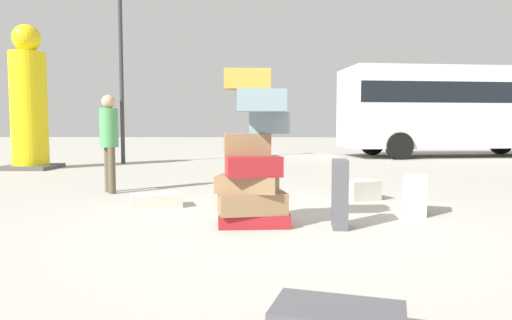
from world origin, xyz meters
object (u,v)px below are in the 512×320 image
object	(u,v)px
suitcase_cream_foreground_near	(156,200)
parked_bus	(456,106)
suitcase_tower	(253,166)
suitcase_cream_right_side	(415,195)
suitcase_charcoal_behind_tower	(340,194)
person_bearded_onlooker	(109,135)
yellow_dummy_statue	(29,106)
lamp_post	(120,22)
suitcase_cream_left_side	(360,190)

from	to	relation	value
suitcase_cream_foreground_near	parked_bus	distance (m)	13.67
suitcase_tower	suitcase_cream_right_side	xyz separation A→B (m)	(2.01, 0.74, -0.43)
suitcase_charcoal_behind_tower	parked_bus	xyz separation A→B (m)	(5.99, 11.93, 1.46)
person_bearded_onlooker	yellow_dummy_statue	world-z (taller)	yellow_dummy_statue
suitcase_charcoal_behind_tower	suitcase_cream_foreground_near	bearing A→B (deg)	156.79
yellow_dummy_statue	lamp_post	world-z (taller)	lamp_post
suitcase_cream_right_side	suitcase_charcoal_behind_tower	bearing A→B (deg)	-125.17
suitcase_tower	suitcase_cream_foreground_near	xyz separation A→B (m)	(-1.38, 1.18, -0.59)
suitcase_cream_foreground_near	suitcase_cream_left_side	bearing A→B (deg)	-6.14
suitcase_cream_foreground_near	suitcase_cream_right_side	size ratio (longest dim) A/B	1.35
suitcase_cream_left_side	lamp_post	xyz separation A→B (m)	(-5.71, 6.52, 3.96)
suitcase_tower	person_bearded_onlooker	size ratio (longest dim) A/B	1.05
suitcase_tower	parked_bus	size ratio (longest dim) A/B	0.20
yellow_dummy_statue	lamp_post	bearing A→B (deg)	42.49
yellow_dummy_statue	suitcase_cream_foreground_near	bearing A→B (deg)	-49.83
parked_bus	suitcase_charcoal_behind_tower	bearing A→B (deg)	-124.61
lamp_post	suitcase_cream_foreground_near	bearing A→B (deg)	-68.95
lamp_post	person_bearded_onlooker	bearing A→B (deg)	-74.10
person_bearded_onlooker	parked_bus	world-z (taller)	parked_bus
person_bearded_onlooker	suitcase_cream_right_side	bearing A→B (deg)	33.96
suitcase_charcoal_behind_tower	suitcase_cream_left_side	world-z (taller)	suitcase_charcoal_behind_tower
suitcase_cream_foreground_near	suitcase_tower	bearing A→B (deg)	-60.13
suitcase_cream_foreground_near	suitcase_cream_left_side	distance (m)	3.02
suitcase_charcoal_behind_tower	lamp_post	size ratio (longest dim) A/B	0.12
person_bearded_onlooker	parked_bus	distance (m)	13.32
suitcase_cream_left_side	person_bearded_onlooker	size ratio (longest dim) A/B	0.31
suitcase_cream_foreground_near	yellow_dummy_statue	xyz separation A→B (m)	(-4.65, 5.51, 1.55)
suitcase_tower	lamp_post	world-z (taller)	lamp_post
suitcase_cream_right_side	lamp_post	xyz separation A→B (m)	(-6.17, 7.66, 3.86)
lamp_post	yellow_dummy_statue	bearing A→B (deg)	-137.51
parked_bus	yellow_dummy_statue	bearing A→B (deg)	-166.07
suitcase_tower	parked_bus	xyz separation A→B (m)	(6.93, 11.89, 1.15)
suitcase_charcoal_behind_tower	person_bearded_onlooker	world-z (taller)	person_bearded_onlooker
suitcase_cream_left_side	suitcase_charcoal_behind_tower	bearing A→B (deg)	-132.46
suitcase_cream_left_side	lamp_post	size ratio (longest dim) A/B	0.08
person_bearded_onlooker	yellow_dummy_statue	bearing A→B (deg)	-174.28
person_bearded_onlooker	suitcase_cream_left_side	bearing A→B (deg)	46.71
suitcase_tower	yellow_dummy_statue	size ratio (longest dim) A/B	0.46
yellow_dummy_statue	suitcase_cream_left_side	bearing A→B (deg)	-32.37
suitcase_cream_left_side	parked_bus	bearing A→B (deg)	36.73
yellow_dummy_statue	lamp_post	size ratio (longest dim) A/B	0.58
suitcase_tower	person_bearded_onlooker	xyz separation A→B (m)	(-2.48, 2.50, 0.29)
suitcase_cream_right_side	yellow_dummy_statue	distance (m)	10.09
parked_bus	lamp_post	xyz separation A→B (m)	(-11.09, -3.49, 2.28)
suitcase_tower	parked_bus	distance (m)	13.81
suitcase_tower	suitcase_charcoal_behind_tower	distance (m)	0.99
suitcase_cream_right_side	lamp_post	distance (m)	10.56
yellow_dummy_statue	lamp_post	xyz separation A→B (m)	(1.87, 1.71, 2.47)
parked_bus	suitcase_tower	bearing A→B (deg)	-128.19
suitcase_cream_right_side	parked_bus	distance (m)	12.30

